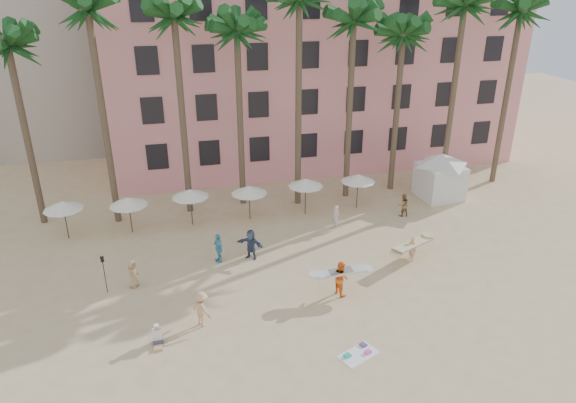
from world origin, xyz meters
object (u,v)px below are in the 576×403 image
(pink_hotel, at_px, (308,69))
(carrier_yellow, at_px, (413,246))
(cabana, at_px, (441,172))
(carrier_white, at_px, (341,277))

(pink_hotel, bearing_deg, carrier_yellow, -88.71)
(cabana, distance_m, carrier_yellow, 10.58)
(carrier_yellow, bearing_deg, pink_hotel, 91.29)
(carrier_white, bearing_deg, pink_hotel, 78.36)
(pink_hotel, distance_m, carrier_yellow, 22.56)
(pink_hotel, distance_m, carrier_white, 25.27)
(cabana, relative_size, carrier_white, 1.68)
(carrier_yellow, bearing_deg, cabana, 52.68)
(carrier_yellow, bearing_deg, carrier_white, -156.19)
(carrier_yellow, distance_m, carrier_white, 5.88)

